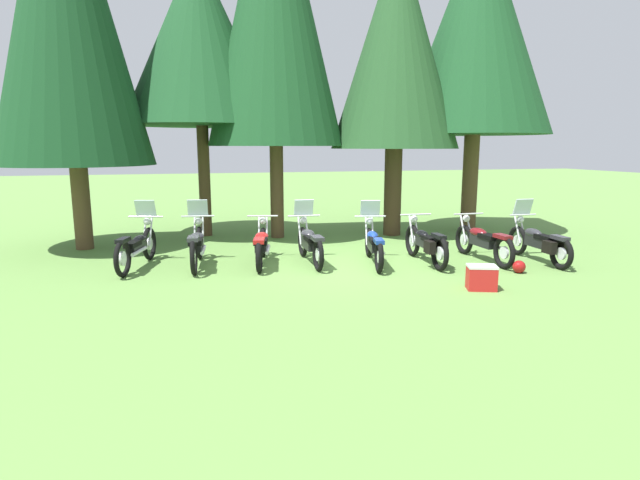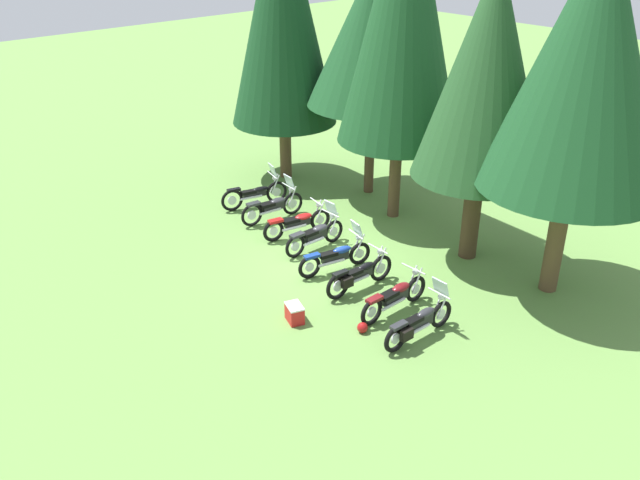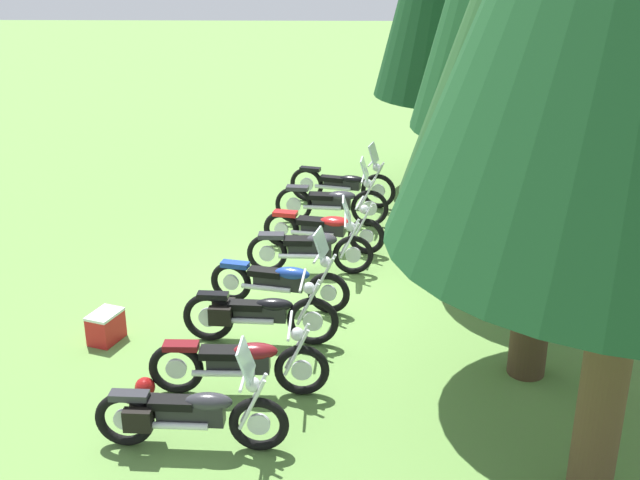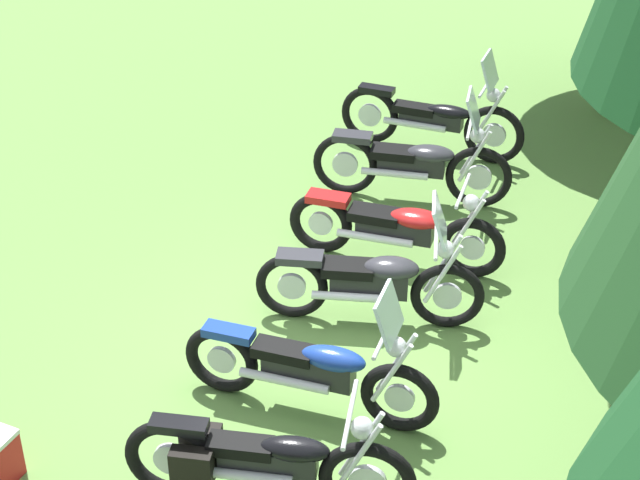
# 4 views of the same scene
# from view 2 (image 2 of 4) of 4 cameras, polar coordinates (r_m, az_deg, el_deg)

# --- Properties ---
(ground_plane) EXTENTS (80.00, 80.00, 0.00)m
(ground_plane) POSITION_cam_2_polar(r_m,az_deg,el_deg) (18.94, 0.32, -1.80)
(ground_plane) COLOR #608C42
(motorcycle_0) EXTENTS (0.91, 2.27, 1.38)m
(motorcycle_0) POSITION_cam_2_polar(r_m,az_deg,el_deg) (22.27, -5.53, 3.99)
(motorcycle_0) COLOR black
(motorcycle_0) RESTS_ON ground_plane
(motorcycle_1) EXTENTS (0.72, 2.27, 1.38)m
(motorcycle_1) POSITION_cam_2_polar(r_m,az_deg,el_deg) (21.24, -4.01, 2.94)
(motorcycle_1) COLOR black
(motorcycle_1) RESTS_ON ground_plane
(motorcycle_2) EXTENTS (0.79, 2.26, 1.00)m
(motorcycle_2) POSITION_cam_2_polar(r_m,az_deg,el_deg) (20.21, -1.92, 1.52)
(motorcycle_2) COLOR black
(motorcycle_2) RESTS_ON ground_plane
(motorcycle_3) EXTENTS (0.75, 2.17, 1.36)m
(motorcycle_3) POSITION_cam_2_polar(r_m,az_deg,el_deg) (19.37, -0.37, 0.48)
(motorcycle_3) COLOR black
(motorcycle_3) RESTS_ON ground_plane
(motorcycle_4) EXTENTS (0.81, 2.23, 1.35)m
(motorcycle_4) POSITION_cam_2_polar(r_m,az_deg,el_deg) (18.25, 1.40, -1.38)
(motorcycle_4) COLOR black
(motorcycle_4) RESTS_ON ground_plane
(motorcycle_5) EXTENTS (0.74, 2.24, 1.02)m
(motorcycle_5) POSITION_cam_2_polar(r_m,az_deg,el_deg) (17.38, 3.33, -2.98)
(motorcycle_5) COLOR black
(motorcycle_5) RESTS_ON ground_plane
(motorcycle_6) EXTENTS (0.76, 2.30, 1.00)m
(motorcycle_6) POSITION_cam_2_polar(r_m,az_deg,el_deg) (16.55, 6.42, -4.80)
(motorcycle_6) COLOR black
(motorcycle_6) RESTS_ON ground_plane
(motorcycle_7) EXTENTS (0.67, 2.23, 1.35)m
(motorcycle_7) POSITION_cam_2_polar(r_m,az_deg,el_deg) (15.65, 8.42, -6.98)
(motorcycle_7) COLOR black
(motorcycle_7) RESTS_ON ground_plane
(pine_tree_0) EXTENTS (3.69, 3.69, 9.89)m
(pine_tree_0) POSITION_cam_2_polar(r_m,az_deg,el_deg) (23.41, -3.26, 19.23)
(pine_tree_0) COLOR brown
(pine_tree_0) RESTS_ON ground_plane
(pine_tree_1) EXTENTS (4.27, 4.27, 7.75)m
(pine_tree_1) POSITION_cam_2_polar(r_m,az_deg,el_deg) (22.07, 4.62, 17.25)
(pine_tree_1) COLOR #4C3823
(pine_tree_1) RESTS_ON ground_plane
(pine_tree_2) EXTENTS (3.69, 3.69, 10.23)m
(pine_tree_2) POSITION_cam_2_polar(r_m,az_deg,el_deg) (20.02, 7.19, 18.91)
(pine_tree_2) COLOR #4C3823
(pine_tree_2) RESTS_ON ground_plane
(pine_tree_3) EXTENTS (3.58, 3.58, 8.16)m
(pine_tree_3) POSITION_cam_2_polar(r_m,az_deg,el_deg) (17.87, 14.13, 13.82)
(pine_tree_3) COLOR #42301E
(pine_tree_3) RESTS_ON ground_plane
(pine_tree_4) EXTENTS (4.41, 4.41, 8.95)m
(pine_tree_4) POSITION_cam_2_polar(r_m,az_deg,el_deg) (16.56, 21.90, 13.90)
(pine_tree_4) COLOR brown
(pine_tree_4) RESTS_ON ground_plane
(picnic_cooler) EXTENTS (0.60, 0.51, 0.45)m
(picnic_cooler) POSITION_cam_2_polar(r_m,az_deg,el_deg) (16.24, -2.18, -6.26)
(picnic_cooler) COLOR red
(picnic_cooler) RESTS_ON ground_plane
(dropped_helmet) EXTENTS (0.26, 0.26, 0.26)m
(dropped_helmet) POSITION_cam_2_polar(r_m,az_deg,el_deg) (15.92, 3.65, -7.47)
(dropped_helmet) COLOR maroon
(dropped_helmet) RESTS_ON ground_plane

